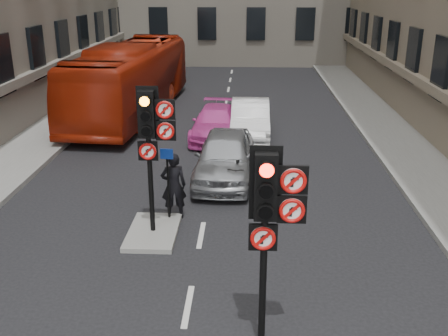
# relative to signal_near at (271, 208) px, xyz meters

# --- Properties ---
(pavement_left) EXTENTS (3.00, 50.00, 0.16)m
(pavement_left) POSITION_rel_signal_near_xyz_m (-8.69, 11.01, -2.50)
(pavement_left) COLOR gray
(pavement_left) RESTS_ON ground
(pavement_right) EXTENTS (3.00, 50.00, 0.16)m
(pavement_right) POSITION_rel_signal_near_xyz_m (5.71, 11.01, -2.50)
(pavement_right) COLOR gray
(pavement_right) RESTS_ON ground
(centre_island) EXTENTS (1.20, 2.00, 0.12)m
(centre_island) POSITION_rel_signal_near_xyz_m (-2.69, 4.01, -2.52)
(centre_island) COLOR gray
(centre_island) RESTS_ON ground
(signal_near) EXTENTS (0.91, 0.40, 3.58)m
(signal_near) POSITION_rel_signal_near_xyz_m (0.00, 0.00, 0.00)
(signal_near) COLOR black
(signal_near) RESTS_ON ground
(signal_far) EXTENTS (0.91, 0.40, 3.58)m
(signal_far) POSITION_rel_signal_near_xyz_m (-2.60, 4.00, 0.12)
(signal_far) COLOR black
(signal_far) RESTS_ON centre_island
(car_silver) EXTENTS (1.98, 4.52, 1.51)m
(car_silver) POSITION_rel_signal_near_xyz_m (-1.06, 7.90, -1.83)
(car_silver) COLOR #93969A
(car_silver) RESTS_ON ground
(car_white) EXTENTS (1.51, 4.30, 1.41)m
(car_white) POSITION_rel_signal_near_xyz_m (-0.27, 12.80, -1.88)
(car_white) COLOR white
(car_white) RESTS_ON ground
(car_pink) EXTENTS (1.95, 4.28, 1.21)m
(car_pink) POSITION_rel_signal_near_xyz_m (-1.65, 12.43, -1.98)
(car_pink) COLOR #D83FA1
(car_pink) RESTS_ON ground
(bus_red) EXTENTS (3.70, 11.89, 3.26)m
(bus_red) POSITION_rel_signal_near_xyz_m (-5.73, 16.09, -0.95)
(bus_red) COLOR #991F0B
(bus_red) RESTS_ON ground
(motorcycle) EXTENTS (0.58, 1.67, 0.98)m
(motorcycle) POSITION_rel_signal_near_xyz_m (-0.67, 6.61, -2.09)
(motorcycle) COLOR black
(motorcycle) RESTS_ON ground
(motorcyclist) EXTENTS (0.73, 0.55, 1.81)m
(motorcyclist) POSITION_rel_signal_near_xyz_m (-2.28, 5.01, -1.68)
(motorcyclist) COLOR black
(motorcyclist) RESTS_ON ground
(info_sign) EXTENTS (0.33, 0.11, 1.89)m
(info_sign) POSITION_rel_signal_near_xyz_m (-2.39, 4.74, -1.24)
(info_sign) COLOR black
(info_sign) RESTS_ON centre_island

